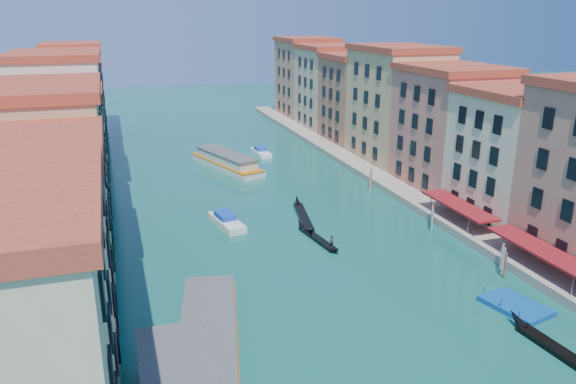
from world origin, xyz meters
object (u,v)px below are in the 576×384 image
at_px(vaporetto_near, 209,342).
at_px(blue_dock, 516,306).
at_px(gondola_fore, 317,238).
at_px(gondola_right, 572,357).
at_px(vaporetto_far, 227,161).

bearing_deg(vaporetto_near, blue_dock, 9.26).
distance_m(gondola_fore, gondola_right, 31.27).
distance_m(vaporetto_far, gondola_fore, 36.44).
xyz_separation_m(gondola_fore, gondola_right, (10.32, -29.52, 0.15)).
bearing_deg(gondola_fore, gondola_right, -78.78).
bearing_deg(vaporetto_far, vaporetto_near, -121.59).
distance_m(gondola_right, blue_dock, 8.63).
height_order(gondola_fore, blue_dock, gondola_fore).
xyz_separation_m(vaporetto_near, vaporetto_far, (13.15, 56.35, -0.12)).
xyz_separation_m(gondola_fore, blue_dock, (11.89, -21.04, -0.12)).
distance_m(vaporetto_near, gondola_right, 28.67).
bearing_deg(gondola_right, vaporetto_far, 97.14).
xyz_separation_m(vaporetto_far, blue_dock, (15.50, -57.28, -1.00)).
height_order(vaporetto_far, gondola_right, vaporetto_far).
bearing_deg(blue_dock, gondola_right, -113.93).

